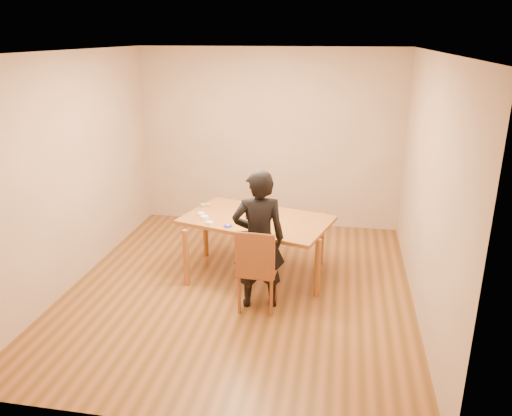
% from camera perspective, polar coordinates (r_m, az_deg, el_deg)
% --- Properties ---
extents(room_shell, '(4.00, 4.50, 2.70)m').
position_cam_1_polar(room_shell, '(5.84, -1.29, 4.20)').
color(room_shell, brown).
rests_on(room_shell, ground).
extents(dining_table, '(1.94, 1.46, 0.04)m').
position_cam_1_polar(dining_table, '(6.06, 0.08, -1.36)').
color(dining_table, brown).
rests_on(dining_table, floor).
extents(dining_chair, '(0.43, 0.43, 0.04)m').
position_cam_1_polar(dining_chair, '(5.45, 0.22, -7.05)').
color(dining_chair, brown).
rests_on(dining_chair, floor).
extents(cake_plate, '(0.28, 0.28, 0.02)m').
position_cam_1_polar(cake_plate, '(6.07, 0.09, -1.00)').
color(cake_plate, red).
rests_on(cake_plate, dining_table).
extents(cake, '(0.20, 0.20, 0.06)m').
position_cam_1_polar(cake, '(6.06, 0.09, -0.63)').
color(cake, white).
rests_on(cake, cake_plate).
extents(frosting_dome, '(0.19, 0.19, 0.03)m').
position_cam_1_polar(frosting_dome, '(6.04, 0.09, -0.24)').
color(frosting_dome, white).
rests_on(frosting_dome, cake).
extents(frosting_tub, '(0.09, 0.09, 0.08)m').
position_cam_1_polar(frosting_tub, '(5.75, -0.43, -1.89)').
color(frosting_tub, white).
rests_on(frosting_tub, dining_table).
extents(frosting_lid, '(0.10, 0.10, 0.01)m').
position_cam_1_polar(frosting_lid, '(5.81, -3.23, -2.07)').
color(frosting_lid, '#181B9D').
rests_on(frosting_lid, dining_table).
extents(frosting_dollop, '(0.04, 0.04, 0.02)m').
position_cam_1_polar(frosting_dollop, '(5.81, -3.23, -1.95)').
color(frosting_dollop, white).
rests_on(frosting_dollop, frosting_lid).
extents(ramekin_green, '(0.08, 0.08, 0.04)m').
position_cam_1_polar(ramekin_green, '(5.87, -5.32, -1.75)').
color(ramekin_green, white).
rests_on(ramekin_green, dining_table).
extents(ramekin_yellow, '(0.08, 0.08, 0.04)m').
position_cam_1_polar(ramekin_yellow, '(6.17, -6.28, -0.71)').
color(ramekin_yellow, white).
rests_on(ramekin_yellow, dining_table).
extents(ramekin_multi, '(0.09, 0.09, 0.04)m').
position_cam_1_polar(ramekin_multi, '(6.05, -5.88, -1.10)').
color(ramekin_multi, white).
rests_on(ramekin_multi, dining_table).
extents(candy_box_pink, '(0.14, 0.11, 0.02)m').
position_cam_1_polar(candy_box_pink, '(6.49, -5.78, 0.24)').
color(candy_box_pink, '#C72E7F').
rests_on(candy_box_pink, dining_table).
extents(candy_box_green, '(0.13, 0.10, 0.02)m').
position_cam_1_polar(candy_box_green, '(6.49, -5.82, 0.41)').
color(candy_box_green, green).
rests_on(candy_box_green, candy_box_pink).
extents(spatula, '(0.14, 0.05, 0.01)m').
position_cam_1_polar(spatula, '(5.65, -1.66, -2.69)').
color(spatula, black).
rests_on(spatula, dining_table).
extents(person, '(0.65, 0.50, 1.57)m').
position_cam_1_polar(person, '(5.35, 0.31, -3.65)').
color(person, black).
rests_on(person, floor).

